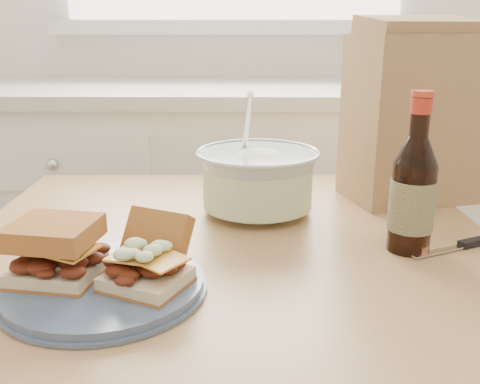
{
  "coord_description": "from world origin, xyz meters",
  "views": [
    {
      "loc": [
        0.05,
        -0.07,
        1.12
      ],
      "look_at": [
        0.04,
        0.81,
        0.85
      ],
      "focal_mm": 40.0,
      "sensor_mm": 36.0,
      "label": 1
    }
  ],
  "objects_px": {
    "plate": "(104,286)",
    "coleslaw_bowl": "(257,182)",
    "dining_table": "(229,308)",
    "beer_bottle": "(413,193)",
    "paper_bag": "(414,119)"
  },
  "relations": [
    {
      "from": "plate",
      "to": "coleslaw_bowl",
      "type": "height_order",
      "value": "coleslaw_bowl"
    },
    {
      "from": "dining_table",
      "to": "coleslaw_bowl",
      "type": "xyz_separation_m",
      "value": [
        0.05,
        0.18,
        0.17
      ]
    },
    {
      "from": "coleslaw_bowl",
      "to": "dining_table",
      "type": "bearing_deg",
      "value": -105.8
    },
    {
      "from": "plate",
      "to": "coleslaw_bowl",
      "type": "distance_m",
      "value": 0.4
    },
    {
      "from": "plate",
      "to": "beer_bottle",
      "type": "distance_m",
      "value": 0.49
    },
    {
      "from": "coleslaw_bowl",
      "to": "paper_bag",
      "type": "bearing_deg",
      "value": 17.96
    },
    {
      "from": "coleslaw_bowl",
      "to": "beer_bottle",
      "type": "bearing_deg",
      "value": -36.71
    },
    {
      "from": "dining_table",
      "to": "coleslaw_bowl",
      "type": "distance_m",
      "value": 0.25
    },
    {
      "from": "dining_table",
      "to": "coleslaw_bowl",
      "type": "height_order",
      "value": "coleslaw_bowl"
    },
    {
      "from": "beer_bottle",
      "to": "paper_bag",
      "type": "height_order",
      "value": "paper_bag"
    },
    {
      "from": "dining_table",
      "to": "plate",
      "type": "relative_size",
      "value": 3.43
    },
    {
      "from": "dining_table",
      "to": "plate",
      "type": "bearing_deg",
      "value": -137.96
    },
    {
      "from": "dining_table",
      "to": "beer_bottle",
      "type": "relative_size",
      "value": 3.63
    },
    {
      "from": "plate",
      "to": "coleslaw_bowl",
      "type": "xyz_separation_m",
      "value": [
        0.22,
        0.33,
        0.05
      ]
    },
    {
      "from": "beer_bottle",
      "to": "dining_table",
      "type": "bearing_deg",
      "value": -178.99
    }
  ]
}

